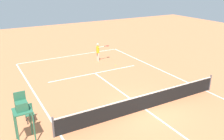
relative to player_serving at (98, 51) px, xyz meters
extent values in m
plane|color=#D37A4C|center=(1.66, 9.25, -0.99)|extent=(60.00, 60.00, 0.00)
cube|color=white|center=(1.66, -2.78, -0.99)|extent=(10.05, 0.10, 0.01)
cube|color=white|center=(-3.37, 9.25, -0.99)|extent=(0.10, 24.05, 0.01)
cube|color=white|center=(6.68, 9.25, -0.99)|extent=(0.10, 24.05, 0.01)
cube|color=white|center=(1.66, 2.63, -0.99)|extent=(7.53, 0.10, 0.01)
cube|color=white|center=(1.66, 9.25, -0.99)|extent=(0.10, 13.23, 0.01)
cylinder|color=#4C4C51|center=(-3.67, 9.25, -0.46)|extent=(0.10, 0.10, 1.07)
cylinder|color=#4C4C51|center=(6.98, 9.25, -0.46)|extent=(0.10, 0.10, 1.07)
cube|color=black|center=(1.66, 9.25, -0.54)|extent=(10.65, 0.03, 0.91)
cube|color=white|center=(1.66, 9.25, -0.06)|extent=(10.65, 0.04, 0.06)
cylinder|color=beige|center=(0.07, -0.10, -0.60)|extent=(0.12, 0.12, 0.78)
cylinder|color=beige|center=(0.04, 0.10, -0.60)|extent=(0.12, 0.12, 0.78)
cylinder|color=yellow|center=(0.05, 0.00, 0.09)|extent=(0.28, 0.28, 0.61)
sphere|color=beige|center=(0.05, 0.00, 0.57)|extent=(0.22, 0.22, 0.22)
cylinder|color=beige|center=(0.08, -0.18, 0.12)|extent=(0.09, 0.09, 0.54)
cylinder|color=beige|center=(-0.24, 0.14, 0.32)|extent=(0.55, 0.17, 0.09)
cylinder|color=black|center=(-0.64, 0.08, 0.32)|extent=(0.26, 0.08, 0.04)
ellipsoid|color=red|center=(-0.92, 0.04, 0.32)|extent=(0.36, 0.33, 0.04)
sphere|color=#CCE033|center=(-0.69, 1.87, -0.96)|extent=(0.07, 0.07, 0.07)
cylinder|color=#2D6B4C|center=(7.82, 9.24, -0.22)|extent=(0.07, 0.07, 1.55)
cylinder|color=#2D6B4C|center=(8.52, 9.24, -0.22)|extent=(0.07, 0.07, 1.55)
cylinder|color=#2D6B4C|center=(7.82, 8.54, -0.22)|extent=(0.07, 0.07, 1.55)
cylinder|color=#2D6B4C|center=(8.52, 8.54, -0.22)|extent=(0.07, 0.07, 1.55)
cube|color=#2D6B4C|center=(8.17, 8.89, 0.59)|extent=(0.80, 0.80, 0.06)
cube|color=#2D6B4C|center=(8.17, 8.89, 0.82)|extent=(0.50, 0.44, 0.40)
cube|color=#2D6B4C|center=(8.17, 8.69, 1.17)|extent=(0.50, 0.06, 0.50)
cylinder|color=#262626|center=(7.48, 7.51, -0.77)|extent=(0.04, 0.04, 0.45)
cylinder|color=#262626|center=(7.83, 7.51, -0.77)|extent=(0.04, 0.04, 0.45)
cylinder|color=#262626|center=(7.48, 7.16, -0.77)|extent=(0.04, 0.04, 0.45)
cylinder|color=#262626|center=(7.83, 7.16, -0.77)|extent=(0.04, 0.04, 0.45)
cube|color=#2D6B4C|center=(7.66, 7.33, -0.51)|extent=(0.44, 0.44, 0.06)
cube|color=#2D6B4C|center=(7.66, 7.11, -0.26)|extent=(0.44, 0.04, 0.44)
camera|label=1|loc=(9.39, 18.98, 5.96)|focal=39.12mm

